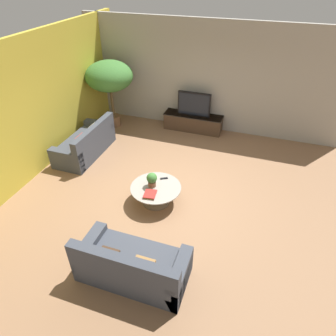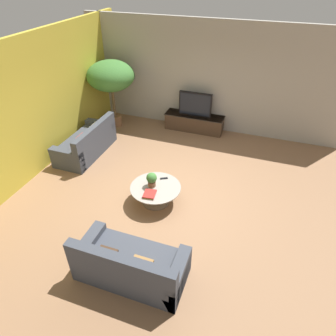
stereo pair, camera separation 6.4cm
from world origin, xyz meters
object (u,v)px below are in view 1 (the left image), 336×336
object	(u,v)px
coffee_table	(156,191)
potted_plant_tabletop	(152,179)
television	(194,104)
couch_near_entry	(132,266)
media_console	(193,122)
potted_palm_tall	(109,77)
couch_by_wall	(86,144)

from	to	relation	value
coffee_table	potted_plant_tabletop	bearing A→B (deg)	171.36
television	potted_plant_tabletop	xyz separation A→B (m)	(0.01, -3.34, -0.25)
coffee_table	couch_near_entry	bearing A→B (deg)	-80.90
media_console	potted_palm_tall	bearing A→B (deg)	-167.82
couch_by_wall	potted_plant_tabletop	xyz separation A→B (m)	(2.29, -1.17, 0.28)
media_console	television	xyz separation A→B (m)	(-0.00, -0.00, 0.56)
media_console	potted_plant_tabletop	distance (m)	3.36
television	potted_plant_tabletop	size ratio (longest dim) A/B	3.00
television	potted_palm_tall	world-z (taller)	potted_palm_tall
potted_palm_tall	coffee_table	bearing A→B (deg)	-49.57
media_console	potted_palm_tall	world-z (taller)	potted_palm_tall
media_console	couch_near_entry	bearing A→B (deg)	-85.69
couch_by_wall	couch_near_entry	distance (m)	4.01
television	couch_by_wall	xyz separation A→B (m)	(-2.28, -2.18, -0.53)
media_console	potted_palm_tall	xyz separation A→B (m)	(-2.33, -0.50, 1.24)
couch_near_entry	potted_palm_tall	size ratio (longest dim) A/B	0.89
television	potted_plant_tabletop	world-z (taller)	television
potted_palm_tall	potted_plant_tabletop	xyz separation A→B (m)	(2.35, -2.84, -0.92)
media_console	coffee_table	world-z (taller)	media_console
television	couch_near_entry	xyz separation A→B (m)	(0.39, -5.18, -0.53)
coffee_table	couch_by_wall	distance (m)	2.65
couch_by_wall	couch_near_entry	size ratio (longest dim) A/B	1.03
coffee_table	couch_near_entry	distance (m)	1.84
potted_palm_tall	potted_plant_tabletop	size ratio (longest dim) A/B	6.17
potted_palm_tall	television	bearing A→B (deg)	12.15
coffee_table	couch_by_wall	xyz separation A→B (m)	(-2.37, 1.18, 0.01)
television	couch_near_entry	bearing A→B (deg)	-85.69
coffee_table	media_console	bearing A→B (deg)	91.68
couch_by_wall	potted_palm_tall	size ratio (longest dim) A/B	0.92
coffee_table	potted_palm_tall	distance (m)	3.94
television	potted_plant_tabletop	distance (m)	3.35
couch_near_entry	potted_plant_tabletop	xyz separation A→B (m)	(-0.38, 1.83, 0.28)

